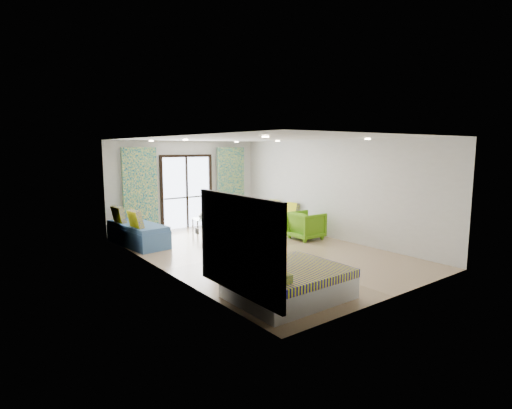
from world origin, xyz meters
TOP-DOWN VIEW (x-y plane):
  - floor at (0.00, 0.00)m, footprint 5.00×7.50m
  - ceiling at (0.00, 0.00)m, footprint 5.00×7.50m
  - wall_back at (0.00, 3.75)m, footprint 5.00×0.01m
  - wall_front at (0.00, -3.75)m, footprint 5.00×0.01m
  - wall_left at (-2.50, 0.00)m, footprint 0.01×7.50m
  - wall_right at (2.50, 0.00)m, footprint 0.01×7.50m
  - balcony_door at (0.00, 3.72)m, footprint 1.76×0.08m
  - balcony_rail at (0.00, 3.73)m, footprint 1.52×0.03m
  - curtain_left at (-1.55, 3.57)m, footprint 1.00×0.10m
  - curtain_right at (1.55, 3.57)m, footprint 1.00×0.10m
  - downlight_a at (-1.40, -2.00)m, footprint 0.12×0.12m
  - downlight_b at (1.40, -2.00)m, footprint 0.12×0.12m
  - downlight_c at (-1.40, 1.00)m, footprint 0.12×0.12m
  - downlight_d at (1.40, 1.00)m, footprint 0.12×0.12m
  - downlight_e at (-1.40, 3.00)m, footprint 0.12×0.12m
  - downlight_f at (1.40, 3.00)m, footprint 0.12×0.12m
  - headboard at (-2.46, -2.70)m, footprint 0.06×2.10m
  - switch_plate at (-2.47, -1.45)m, footprint 0.02×0.10m
  - bed at (-1.47, -2.70)m, footprint 1.83×1.49m
  - daybed_left at (-2.12, 2.41)m, footprint 1.00×2.08m
  - daybed_right at (2.12, 1.81)m, footprint 0.74×1.75m
  - coffee_table at (0.03, 2.73)m, footprint 0.75×0.75m
  - vase at (-0.01, 2.78)m, footprint 0.23×0.24m
  - armchair at (1.83, 0.27)m, footprint 0.78×0.83m

SIDE VIEW (x-z plane):
  - floor at x=0.00m, z-range -0.01..0.01m
  - bed at x=-1.47m, z-range -0.05..0.58m
  - daybed_right at x=2.12m, z-range -0.16..0.69m
  - daybed_left at x=-2.12m, z-range -0.19..0.80m
  - coffee_table at x=0.03m, z-range 0.01..0.73m
  - armchair at x=1.83m, z-range 0.00..0.83m
  - vase at x=-0.01m, z-range 0.41..0.61m
  - balcony_rail at x=0.00m, z-range 0.93..0.97m
  - headboard at x=-2.46m, z-range 0.30..1.80m
  - switch_plate at x=-2.47m, z-range 1.00..1.10m
  - curtain_left at x=-1.55m, z-range 0.00..2.50m
  - curtain_right at x=1.55m, z-range 0.00..2.50m
  - balcony_door at x=0.00m, z-range 0.12..2.40m
  - wall_back at x=0.00m, z-range 0.00..2.70m
  - wall_front at x=0.00m, z-range 0.00..2.70m
  - wall_left at x=-2.50m, z-range 0.00..2.70m
  - wall_right at x=2.50m, z-range 0.00..2.70m
  - downlight_a at x=-1.40m, z-range 2.66..2.68m
  - downlight_b at x=1.40m, z-range 2.66..2.68m
  - downlight_c at x=-1.40m, z-range 2.66..2.68m
  - downlight_d at x=1.40m, z-range 2.66..2.68m
  - downlight_e at x=-1.40m, z-range 2.66..2.68m
  - downlight_f at x=1.40m, z-range 2.66..2.68m
  - ceiling at x=0.00m, z-range 2.70..2.71m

